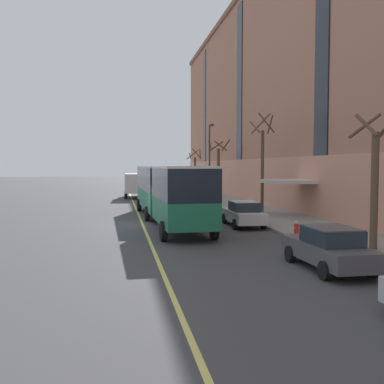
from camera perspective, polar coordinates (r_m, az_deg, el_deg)
name	(u,v)px	position (r m, az deg, el deg)	size (l,w,h in m)	color
ground_plane	(151,224)	(28.84, -5.28, -4.05)	(260.00, 260.00, 0.00)	#424244
sidewalk	(271,215)	(33.62, 9.95, -2.91)	(4.93, 160.00, 0.15)	gray
city_bus	(167,190)	(29.65, -3.16, 0.30)	(3.40, 18.26, 3.69)	#1E704C
parked_car_white_0	(243,214)	(27.68, 6.54, -2.74)	(1.97, 4.64, 1.56)	silver
parked_car_darkgray_1	(329,248)	(16.77, 17.01, -6.83)	(1.98, 4.56, 1.56)	#4C4C51
parked_car_silver_2	(181,190)	(53.29, -1.44, 0.20)	(1.95, 4.71, 1.56)	#B7B7BC
parked_car_champagne_3	(202,199)	(39.33, 1.34, -0.92)	(1.94, 4.36, 1.56)	#BCAD89
parked_car_darkgray_4	(172,187)	(62.16, -2.52, 0.64)	(2.06, 4.72, 1.56)	#4C4C51
box_truck	(135,184)	(52.31, -7.26, 1.04)	(2.55, 7.30, 2.81)	silver
street_tree_near_corner	(374,180)	(20.60, 22.11, 1.38)	(1.61, 1.66, 5.88)	brown
street_tree_mid_block	(262,163)	(34.31, 8.94, 3.70)	(1.69, 1.69, 7.57)	brown
street_tree_far_uptown	(218,167)	(48.85, 3.36, 3.13)	(2.14, 2.04, 6.38)	brown
street_tree_far_downtown	(195,169)	(63.62, 0.38, 2.90)	(2.08, 2.08, 6.00)	brown
street_lamp	(210,155)	(45.67, 2.29, 4.73)	(0.36, 1.48, 7.73)	#2D2D30
fire_hydrant	(296,228)	(23.97, 13.12, -4.44)	(0.42, 0.24, 0.72)	red
lane_centerline	(140,219)	(31.79, -6.60, -3.37)	(0.16, 140.00, 0.01)	#E0D66B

